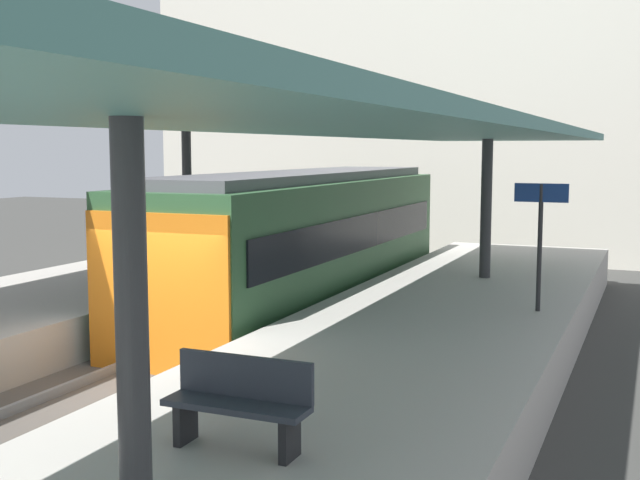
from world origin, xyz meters
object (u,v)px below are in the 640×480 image
at_px(passenger_near_bench, 160,226).
at_px(platform_bench, 239,400).
at_px(platform_sign, 541,218).
at_px(commuter_train, 303,242).

bearing_deg(passenger_near_bench, platform_bench, -52.25).
bearing_deg(platform_sign, platform_bench, -102.29).
bearing_deg(commuter_train, passenger_near_bench, 175.99).
relative_size(commuter_train, platform_sign, 5.11).
xyz_separation_m(commuter_train, platform_sign, (5.39, -2.04, 0.90)).
relative_size(platform_bench, passenger_near_bench, 0.80).
distance_m(platform_bench, passenger_near_bench, 12.58).
bearing_deg(platform_sign, passenger_near_bench, 166.08).
bearing_deg(passenger_near_bench, platform_sign, -13.92).
height_order(platform_sign, passenger_near_bench, platform_sign).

